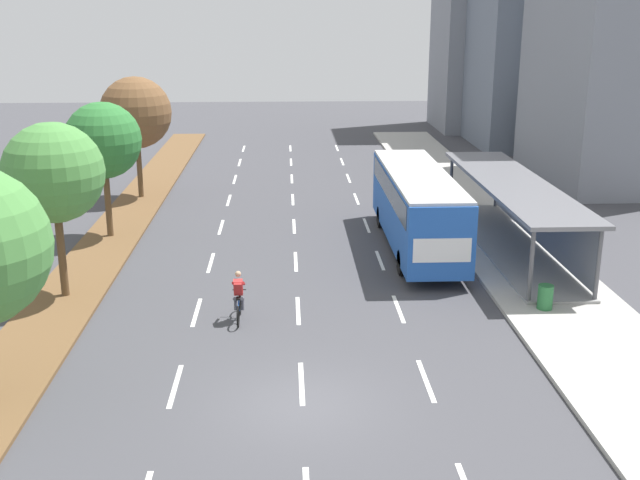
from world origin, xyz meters
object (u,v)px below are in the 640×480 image
at_px(bus, 417,202).
at_px(trash_bin, 545,297).
at_px(cyclist, 239,298).
at_px(median_tree_fourth, 136,113).
at_px(bus_shelter, 518,208).
at_px(median_tree_third, 103,141).
at_px(median_tree_second, 54,173).

relative_size(bus, trash_bin, 13.28).
height_order(cyclist, trash_bin, cyclist).
relative_size(median_tree_fourth, trash_bin, 7.65).
bearing_deg(trash_bin, bus_shelter, 81.54).
xyz_separation_m(bus_shelter, cyclist, (-11.52, -7.49, -1.07)).
distance_m(bus_shelter, median_tree_third, 18.29).
bearing_deg(cyclist, median_tree_third, 122.47).
relative_size(bus_shelter, median_tree_second, 2.29).
relative_size(cyclist, median_tree_third, 0.30).
distance_m(bus_shelter, cyclist, 13.78).
distance_m(bus, trash_bin, 8.45).
bearing_deg(bus, median_tree_third, 170.96).
relative_size(cyclist, median_tree_fourth, 0.28).
relative_size(bus_shelter, trash_bin, 16.78).
distance_m(median_tree_third, median_tree_fourth, 7.67).
bearing_deg(bus, median_tree_second, -158.02).
distance_m(bus_shelter, bus, 4.30).
bearing_deg(median_tree_fourth, bus, -35.89).
relative_size(bus, cyclist, 6.20).
bearing_deg(median_tree_third, trash_bin, -30.31).
height_order(median_tree_second, median_tree_fourth, median_tree_fourth).
bearing_deg(bus_shelter, median_tree_second, -164.10).
bearing_deg(bus, trash_bin, -67.36).
height_order(bus_shelter, median_tree_fourth, median_tree_fourth).
height_order(bus, trash_bin, bus).
bearing_deg(bus_shelter, median_tree_third, 171.85).
height_order(bus, median_tree_third, median_tree_third).
bearing_deg(bus_shelter, cyclist, -146.96).
xyz_separation_m(median_tree_third, trash_bin, (16.84, -9.84, -3.89)).
distance_m(bus, median_tree_second, 14.90).
distance_m(bus, median_tree_fourth, 16.98).
distance_m(bus, median_tree_third, 14.01).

